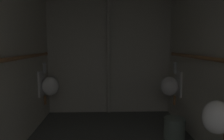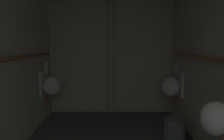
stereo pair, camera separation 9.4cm
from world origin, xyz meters
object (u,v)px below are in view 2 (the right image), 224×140
object	(u,v)px
urinal_right_mid	(218,117)
standpipe_back_wall	(110,52)
urinal_left_mid	(51,85)
urinal_right_far	(172,86)
waste_bin	(175,129)

from	to	relation	value
urinal_right_mid	standpipe_back_wall	size ratio (longest dim) A/B	0.31
urinal_left_mid	urinal_right_far	xyz separation A→B (m)	(2.12, -0.08, 0.00)
urinal_right_far	standpipe_back_wall	distance (m)	1.32
urinal_left_mid	standpipe_back_wall	distance (m)	1.27
urinal_left_mid	waste_bin	xyz separation A→B (m)	(1.99, -0.74, -0.50)
urinal_left_mid	urinal_right_mid	xyz separation A→B (m)	(2.12, -1.66, 0.00)
urinal_left_mid	waste_bin	distance (m)	2.18
urinal_right_mid	standpipe_back_wall	bearing A→B (deg)	117.24
urinal_left_mid	waste_bin	world-z (taller)	urinal_left_mid
urinal_left_mid	standpipe_back_wall	world-z (taller)	standpipe_back_wall
urinal_left_mid	standpipe_back_wall	size ratio (longest dim) A/B	0.31
standpipe_back_wall	waste_bin	xyz separation A→B (m)	(0.94, -1.18, -1.07)
waste_bin	urinal_left_mid	bearing A→B (deg)	159.52
urinal_right_far	urinal_left_mid	bearing A→B (deg)	177.91
urinal_left_mid	standpipe_back_wall	bearing A→B (deg)	22.40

